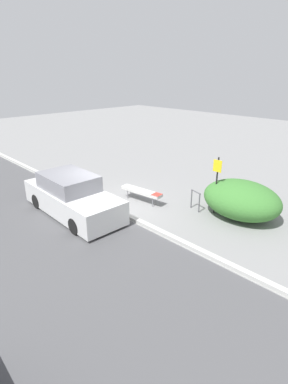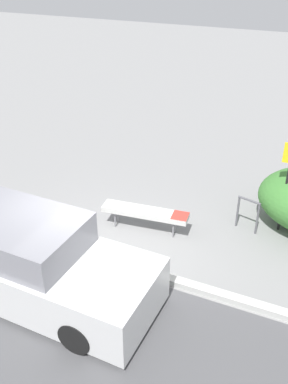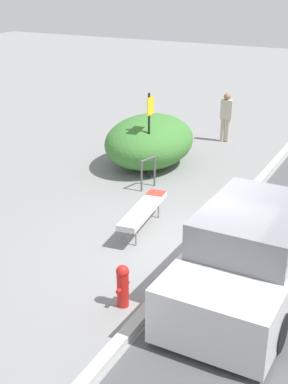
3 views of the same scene
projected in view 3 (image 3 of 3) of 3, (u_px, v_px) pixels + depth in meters
The scene contains 9 objects.
ground_plane at pixel (200, 252), 10.62m from camera, with size 60.00×60.00×0.00m, color gray.
curb at pixel (200, 250), 10.60m from camera, with size 60.00×0.20×0.13m.
bench at pixel (143, 210), 11.36m from camera, with size 2.04×0.64×0.55m.
bike_rack at pixel (148, 170), 13.52m from camera, with size 0.54×0.19×0.83m.
sign_post at pixel (149, 128), 13.89m from camera, with size 0.36×0.08×2.30m.
fire_hydrant at pixel (123, 284), 8.80m from camera, with size 0.36×0.22×0.77m.
shrub_hedge at pixel (150, 141), 15.06m from camera, with size 3.05×2.34×1.44m.
pedestrian at pixel (226, 116), 17.11m from camera, with size 0.26×0.39×1.58m.
parked_car_near at pixel (256, 252), 9.20m from camera, with size 4.81×1.90×1.60m.
Camera 3 is at (-8.79, -3.32, 5.22)m, focal length 50.00 mm.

